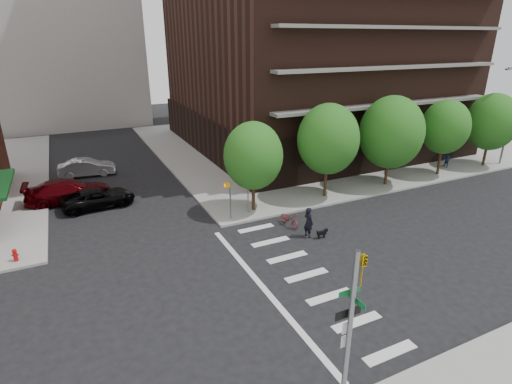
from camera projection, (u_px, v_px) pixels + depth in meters
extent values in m
plane|color=black|center=(254.00, 290.00, 19.28)|extent=(120.00, 120.00, 0.00)
cube|color=gray|center=(325.00, 140.00, 47.28)|extent=(39.00, 33.00, 0.15)
cube|color=silver|center=(390.00, 353.00, 15.45)|extent=(2.40, 0.50, 0.01)
cube|color=silver|center=(357.00, 322.00, 17.13)|extent=(2.40, 0.50, 0.01)
cube|color=silver|center=(329.00, 296.00, 18.81)|extent=(2.40, 0.50, 0.01)
cube|color=silver|center=(307.00, 275.00, 20.49)|extent=(2.40, 0.50, 0.01)
cube|color=silver|center=(287.00, 257.00, 22.17)|extent=(2.40, 0.50, 0.01)
cube|color=silver|center=(270.00, 242.00, 23.85)|extent=(2.40, 0.50, 0.01)
cube|color=silver|center=(256.00, 228.00, 25.53)|extent=(2.40, 0.50, 0.01)
cube|color=silver|center=(263.00, 288.00, 19.48)|extent=(0.30, 13.00, 0.01)
cube|color=black|center=(306.00, 124.00, 45.94)|extent=(25.50, 25.50, 4.00)
cube|color=maroon|center=(457.00, 121.00, 43.00)|extent=(1.40, 5.00, 0.20)
cylinder|color=#301E11|center=(253.00, 194.00, 27.57)|extent=(0.24, 0.24, 2.30)
sphere|color=#235B19|center=(253.00, 156.00, 26.57)|extent=(4.00, 4.00, 4.00)
cylinder|color=#301E11|center=(325.00, 180.00, 29.94)|extent=(0.24, 0.24, 2.60)
sphere|color=#235B19|center=(328.00, 139.00, 28.82)|extent=(4.50, 4.50, 4.50)
cylinder|color=#301E11|center=(387.00, 171.00, 32.42)|extent=(0.24, 0.24, 2.30)
sphere|color=#235B19|center=(391.00, 133.00, 31.28)|extent=(5.00, 5.00, 5.00)
cylinder|color=#301E11|center=(440.00, 160.00, 34.79)|extent=(0.24, 0.24, 2.60)
sphere|color=#235B19|center=(445.00, 127.00, 33.74)|extent=(4.00, 4.00, 4.00)
cylinder|color=#301E11|center=(485.00, 153.00, 37.27)|extent=(0.24, 0.24, 2.30)
sphere|color=#235B19|center=(492.00, 122.00, 36.20)|extent=(4.50, 4.50, 4.50)
cylinder|color=slate|center=(348.00, 341.00, 11.64)|extent=(0.16, 0.16, 6.00)
imported|color=gold|center=(363.00, 271.00, 10.91)|extent=(0.16, 0.20, 1.00)
cube|color=#0A5926|center=(350.00, 292.00, 11.19)|extent=(0.75, 0.02, 0.18)
cube|color=#0A5926|center=(357.00, 301.00, 11.21)|extent=(0.02, 0.75, 0.18)
cube|color=black|center=(348.00, 313.00, 11.41)|extent=(0.90, 0.02, 0.28)
cube|color=silver|center=(347.00, 327.00, 11.60)|extent=(0.32, 0.02, 0.42)
cube|color=silver|center=(345.00, 341.00, 11.78)|extent=(0.32, 0.02, 0.42)
cylinder|color=slate|center=(230.00, 200.00, 26.12)|extent=(0.10, 0.10, 2.60)
cube|color=gold|center=(227.00, 185.00, 25.64)|extent=(0.32, 0.25, 0.32)
cylinder|color=slate|center=(248.00, 197.00, 27.22)|extent=(0.08, 0.08, 2.20)
cube|color=gold|center=(249.00, 185.00, 26.77)|extent=(0.64, 0.02, 0.64)
cylinder|color=#A50C0C|center=(15.00, 256.00, 21.43)|extent=(0.22, 0.22, 0.60)
sphere|color=#A50C0C|center=(14.00, 251.00, 21.32)|extent=(0.24, 0.24, 0.24)
cylinder|color=slate|center=(510.00, 116.00, 36.61)|extent=(0.18, 0.18, 9.00)
cube|color=slate|center=(508.00, 69.00, 34.36)|extent=(0.50, 0.22, 0.15)
imported|color=black|center=(98.00, 198.00, 28.52)|extent=(2.63, 5.13, 1.39)
imported|color=#3C0206|center=(69.00, 191.00, 29.37)|extent=(2.62, 6.00, 1.72)
imported|color=#ADB0B5|center=(87.00, 167.00, 34.95)|extent=(2.04, 4.81, 1.54)
imported|color=maroon|center=(289.00, 219.00, 25.72)|extent=(0.85, 1.85, 0.94)
imported|color=black|center=(308.00, 222.00, 24.14)|extent=(0.77, 0.56, 1.93)
cube|color=black|center=(322.00, 233.00, 24.16)|extent=(0.58, 0.24, 0.23)
cube|color=black|center=(326.00, 230.00, 24.21)|extent=(0.18, 0.15, 0.16)
cylinder|color=black|center=(323.00, 235.00, 24.36)|extent=(0.06, 0.06, 0.25)
cylinder|color=black|center=(320.00, 237.00, 24.13)|extent=(0.06, 0.06, 0.25)
imported|color=#1F2A4C|center=(447.00, 159.00, 36.85)|extent=(0.81, 0.67, 1.53)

